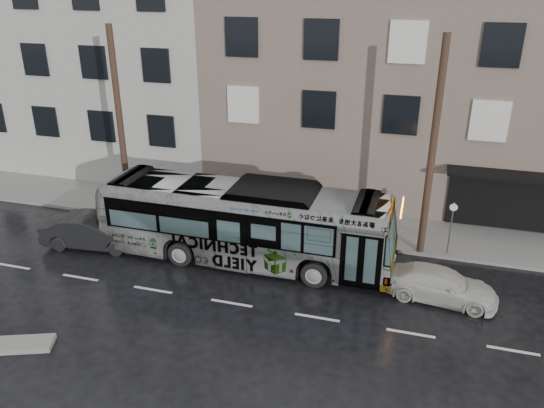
# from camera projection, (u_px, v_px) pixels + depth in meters

# --- Properties ---
(ground) EXTENTS (120.00, 120.00, 0.00)m
(ground) POSITION_uv_depth(u_px,v_px,m) (253.00, 270.00, 21.63)
(ground) COLOR black
(ground) RESTS_ON ground
(sidewalk) EXTENTS (90.00, 3.60, 0.15)m
(sidewalk) POSITION_uv_depth(u_px,v_px,m) (284.00, 219.00, 25.92)
(sidewalk) COLOR gray
(sidewalk) RESTS_ON ground
(building_taupe) EXTENTS (20.00, 12.00, 11.00)m
(building_taupe) POSITION_uv_depth(u_px,v_px,m) (408.00, 84.00, 29.36)
(building_taupe) COLOR #7E6C61
(building_taupe) RESTS_ON ground
(building_grey) EXTENTS (26.00, 15.00, 16.00)m
(building_grey) POSITION_uv_depth(u_px,v_px,m) (63.00, 25.00, 35.60)
(building_grey) COLOR #B7B5AD
(building_grey) RESTS_ON ground
(utility_pole_front) EXTENTS (0.30, 0.30, 9.00)m
(utility_pole_front) POSITION_uv_depth(u_px,v_px,m) (432.00, 151.00, 21.02)
(utility_pole_front) COLOR #452E22
(utility_pole_front) RESTS_ON sidewalk
(utility_pole_rear) EXTENTS (0.30, 0.30, 9.00)m
(utility_pole_rear) POSITION_uv_depth(u_px,v_px,m) (120.00, 125.00, 24.62)
(utility_pole_rear) COLOR #452E22
(utility_pole_rear) RESTS_ON sidewalk
(sign_post) EXTENTS (0.06, 0.06, 2.40)m
(sign_post) POSITION_uv_depth(u_px,v_px,m) (450.00, 229.00, 22.05)
(sign_post) COLOR slate
(sign_post) RESTS_ON sidewalk
(bus) EXTENTS (12.34, 3.00, 3.43)m
(bus) POSITION_uv_depth(u_px,v_px,m) (245.00, 222.00, 21.77)
(bus) COLOR #B2B2B2
(bus) RESTS_ON ground
(white_sedan) EXTENTS (4.27, 2.10, 1.19)m
(white_sedan) POSITION_uv_depth(u_px,v_px,m) (440.00, 285.00, 19.47)
(white_sedan) COLOR silver
(white_sedan) RESTS_ON ground
(dark_sedan) EXTENTS (4.62, 2.07, 1.47)m
(dark_sedan) POSITION_uv_depth(u_px,v_px,m) (94.00, 231.00, 23.21)
(dark_sedan) COLOR black
(dark_sedan) RESTS_ON ground
(slush_pile) EXTENTS (1.97, 1.39, 0.18)m
(slush_pile) POSITION_uv_depth(u_px,v_px,m) (24.00, 344.00, 17.11)
(slush_pile) COLOR gray
(slush_pile) RESTS_ON ground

